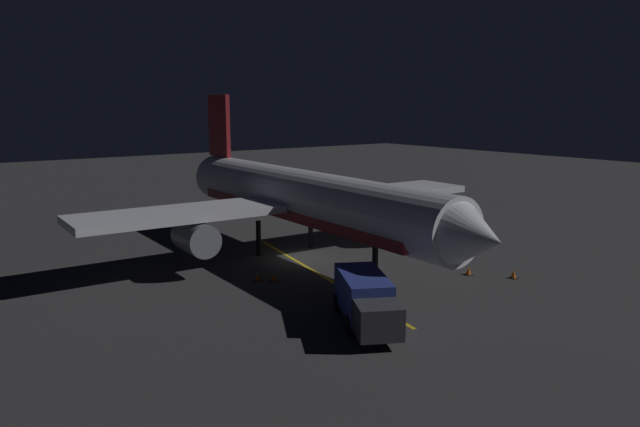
% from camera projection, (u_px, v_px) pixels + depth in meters
% --- Properties ---
extents(ground_plane, '(180.00, 180.00, 0.20)m').
position_uv_depth(ground_plane, '(303.00, 259.00, 41.96)').
color(ground_plane, '#313132').
extents(apron_guide_stripe, '(3.88, 20.61, 0.01)m').
position_uv_depth(apron_guide_stripe, '(320.00, 274.00, 37.91)').
color(apron_guide_stripe, gold).
rests_on(apron_guide_stripe, ground_plane).
extents(airliner, '(30.55, 35.26, 11.49)m').
position_uv_depth(airliner, '(298.00, 198.00, 41.66)').
color(airliner, silver).
rests_on(airliner, ground_plane).
extents(baggage_truck, '(4.80, 6.64, 2.41)m').
position_uv_depth(baggage_truck, '(366.00, 300.00, 29.03)').
color(baggage_truck, navy).
rests_on(baggage_truck, ground_plane).
extents(catering_truck, '(6.31, 4.29, 2.56)m').
position_uv_depth(catering_truck, '(407.00, 219.00, 49.54)').
color(catering_truck, navy).
rests_on(catering_truck, ground_plane).
extents(ground_crew_worker, '(0.40, 0.40, 1.74)m').
position_uv_depth(ground_crew_worker, '(345.00, 279.00, 33.81)').
color(ground_crew_worker, black).
rests_on(ground_crew_worker, ground_plane).
extents(traffic_cone_near_left, '(0.50, 0.50, 0.55)m').
position_uv_depth(traffic_cone_near_left, '(257.00, 277.00, 36.50)').
color(traffic_cone_near_left, '#EA590F').
rests_on(traffic_cone_near_left, ground_plane).
extents(traffic_cone_near_right, '(0.50, 0.50, 0.55)m').
position_uv_depth(traffic_cone_near_right, '(468.00, 271.00, 37.76)').
color(traffic_cone_near_right, '#EA590F').
rests_on(traffic_cone_near_right, ground_plane).
extents(traffic_cone_under_wing, '(0.50, 0.50, 0.55)m').
position_uv_depth(traffic_cone_under_wing, '(273.00, 277.00, 36.43)').
color(traffic_cone_under_wing, '#EA590F').
rests_on(traffic_cone_under_wing, ground_plane).
extents(traffic_cone_far, '(0.50, 0.50, 0.55)m').
position_uv_depth(traffic_cone_far, '(513.00, 274.00, 37.05)').
color(traffic_cone_far, '#EA590F').
rests_on(traffic_cone_far, ground_plane).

